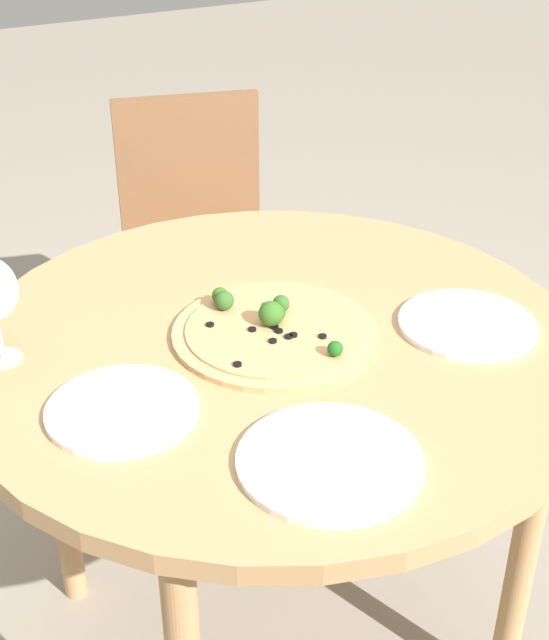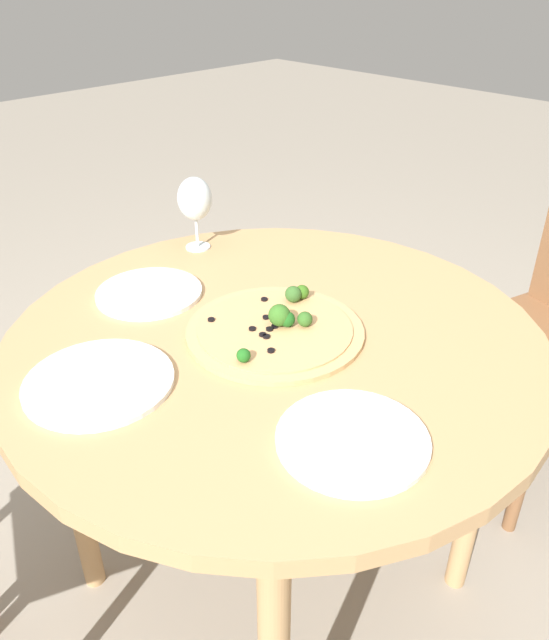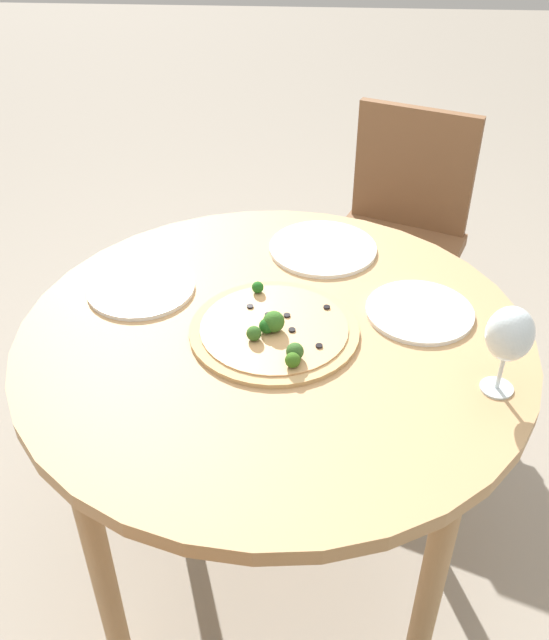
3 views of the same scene
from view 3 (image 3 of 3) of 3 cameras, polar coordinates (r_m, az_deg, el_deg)
ground_plane at (r=1.99m, az=-0.02°, el=-18.27°), size 12.00×12.00×0.00m
dining_table at (r=1.49m, az=-0.02°, el=-3.33°), size 1.05×1.05×0.75m
chair_2 at (r=2.31m, az=9.72°, el=6.57°), size 0.52×0.52×0.87m
pizza at (r=1.43m, az=-0.00°, el=-0.75°), size 0.34×0.34×0.06m
wine_glass at (r=1.30m, az=18.29°, el=-1.17°), size 0.08×0.08×0.18m
plate_near at (r=1.71m, az=3.89°, el=5.76°), size 0.26×0.26×0.01m
plate_far at (r=1.59m, az=-10.62°, el=2.52°), size 0.23×0.23×0.01m
plate_side at (r=1.52m, az=11.53°, el=0.67°), size 0.23×0.23×0.01m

